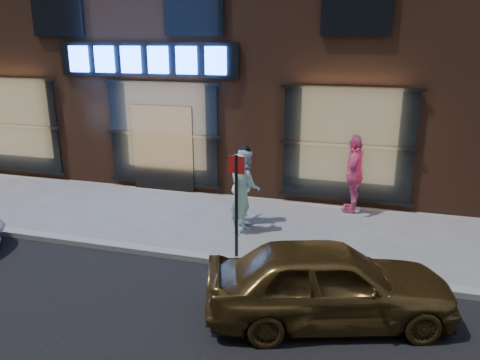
# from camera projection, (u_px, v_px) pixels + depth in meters

# --- Properties ---
(ground) EXTENTS (90.00, 90.00, 0.00)m
(ground) POSITION_uv_depth(u_px,v_px,m) (85.00, 245.00, 9.76)
(ground) COLOR slate
(ground) RESTS_ON ground
(curb) EXTENTS (60.00, 0.25, 0.12)m
(curb) POSITION_uv_depth(u_px,v_px,m) (85.00, 242.00, 9.74)
(curb) COLOR gray
(curb) RESTS_ON ground
(storefront_building) EXTENTS (30.20, 8.28, 10.30)m
(storefront_building) POSITION_uv_depth(u_px,v_px,m) (210.00, 7.00, 15.62)
(storefront_building) COLOR #54301E
(storefront_building) RESTS_ON ground
(man_bowtie) EXTENTS (0.61, 0.74, 1.76)m
(man_bowtie) POSITION_uv_depth(u_px,v_px,m) (241.00, 194.00, 10.23)
(man_bowtie) COLOR #B1E8CD
(man_bowtie) RESTS_ON ground
(man_cap) EXTENTS (0.99, 1.06, 1.74)m
(man_cap) POSITION_uv_depth(u_px,v_px,m) (245.00, 186.00, 10.83)
(man_cap) COLOR white
(man_cap) RESTS_ON ground
(passerby) EXTENTS (0.56, 1.14, 1.88)m
(passerby) POSITION_uv_depth(u_px,v_px,m) (354.00, 175.00, 11.45)
(passerby) COLOR #D65890
(passerby) RESTS_ON ground
(gold_sedan) EXTENTS (3.97, 2.56, 1.26)m
(gold_sedan) POSITION_uv_depth(u_px,v_px,m) (329.00, 282.00, 7.00)
(gold_sedan) COLOR brown
(gold_sedan) RESTS_ON ground
(sign_post) EXTENTS (0.33, 0.10, 2.09)m
(sign_post) POSITION_uv_depth(u_px,v_px,m) (236.00, 198.00, 8.79)
(sign_post) COLOR #262628
(sign_post) RESTS_ON ground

